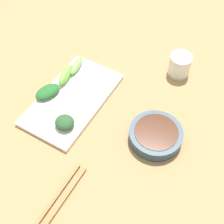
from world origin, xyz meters
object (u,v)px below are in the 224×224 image
object	(u,v)px
serving_plate	(72,99)
sauce_bowl	(156,135)
chopsticks	(53,208)
tea_cup	(180,65)

from	to	relation	value
serving_plate	sauce_bowl	bearing A→B (deg)	-179.34
sauce_bowl	chopsticks	distance (m)	0.30
sauce_bowl	tea_cup	bearing A→B (deg)	-80.49
chopsticks	tea_cup	size ratio (longest dim) A/B	3.58
serving_plate	tea_cup	xyz separation A→B (m)	(-0.21, -0.25, 0.03)
sauce_bowl	serving_plate	world-z (taller)	sauce_bowl
tea_cup	chopsticks	bearing A→B (deg)	81.76
chopsticks	tea_cup	xyz separation A→B (m)	(-0.08, -0.52, 0.03)
chopsticks	serving_plate	bearing A→B (deg)	-63.45
tea_cup	sauce_bowl	bearing A→B (deg)	99.51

